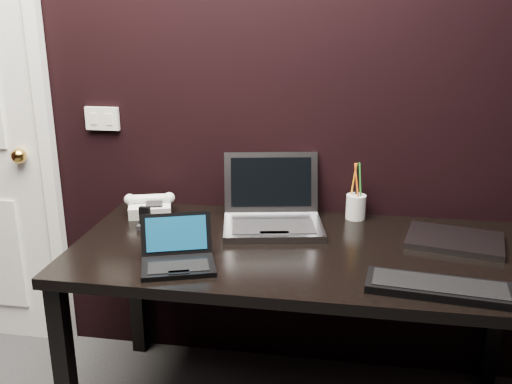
% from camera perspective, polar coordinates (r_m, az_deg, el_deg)
% --- Properties ---
extents(wall_back, '(4.00, 0.00, 4.00)m').
position_cam_1_polar(wall_back, '(2.39, -1.42, 11.20)').
color(wall_back, black).
rests_on(wall_back, ground).
extents(wall_switch, '(0.15, 0.02, 0.10)m').
position_cam_1_polar(wall_switch, '(2.60, -15.12, 7.10)').
color(wall_switch, silver).
rests_on(wall_switch, wall_back).
extents(desk, '(1.70, 0.80, 0.74)m').
position_cam_1_polar(desk, '(2.14, 4.64, -7.47)').
color(desk, black).
rests_on(desk, ground).
extents(netbook, '(0.30, 0.29, 0.16)m').
position_cam_1_polar(netbook, '(1.97, -7.84, -6.42)').
color(netbook, black).
rests_on(netbook, desk).
extents(silver_laptop, '(0.45, 0.42, 0.27)m').
position_cam_1_polar(silver_laptop, '(2.29, 1.66, -2.22)').
color(silver_laptop, gray).
rests_on(silver_laptop, desk).
extents(ext_keyboard, '(0.46, 0.20, 0.03)m').
position_cam_1_polar(ext_keyboard, '(1.88, 17.82, -9.07)').
color(ext_keyboard, black).
rests_on(ext_keyboard, desk).
extents(closed_laptop, '(0.39, 0.31, 0.02)m').
position_cam_1_polar(closed_laptop, '(2.26, 19.25, -4.58)').
color(closed_laptop, gray).
rests_on(closed_laptop, desk).
extents(desk_phone, '(0.22, 0.20, 0.10)m').
position_cam_1_polar(desk_phone, '(2.46, -10.54, -1.36)').
color(desk_phone, silver).
rests_on(desk_phone, desk).
extents(mobile_phone, '(0.05, 0.05, 0.09)m').
position_cam_1_polar(mobile_phone, '(2.31, -11.06, -2.83)').
color(mobile_phone, black).
rests_on(mobile_phone, desk).
extents(pen_cup, '(0.10, 0.10, 0.24)m').
position_cam_1_polar(pen_cup, '(2.41, 9.95, -1.36)').
color(pen_cup, silver).
rests_on(pen_cup, desk).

